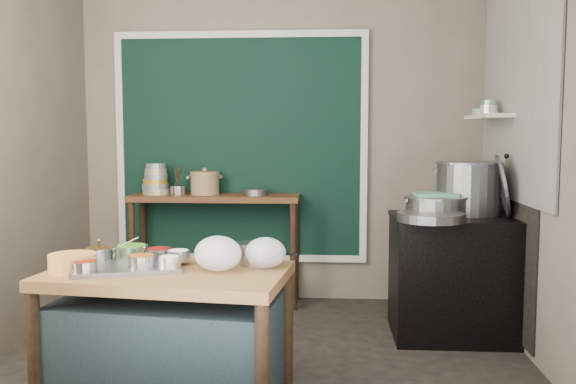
# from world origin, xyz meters

# --- Properties ---
(floor) EXTENTS (3.50, 3.00, 0.02)m
(floor) POSITION_xyz_m (0.00, 0.00, -0.01)
(floor) COLOR #2E2A23
(floor) RESTS_ON ground
(back_wall) EXTENTS (3.50, 0.02, 2.80)m
(back_wall) POSITION_xyz_m (0.00, 1.51, 1.40)
(back_wall) COLOR #76695A
(back_wall) RESTS_ON floor
(right_wall) EXTENTS (0.02, 3.00, 2.80)m
(right_wall) POSITION_xyz_m (1.76, 0.00, 1.40)
(right_wall) COLOR #76695A
(right_wall) RESTS_ON floor
(curtain_panel) EXTENTS (2.10, 0.02, 1.90)m
(curtain_panel) POSITION_xyz_m (-0.35, 1.47, 1.35)
(curtain_panel) COLOR black
(curtain_panel) RESTS_ON back_wall
(curtain_frame) EXTENTS (2.22, 0.03, 2.02)m
(curtain_frame) POSITION_xyz_m (-0.35, 1.46, 1.35)
(curtain_frame) COLOR beige
(curtain_frame) RESTS_ON back_wall
(tile_panel) EXTENTS (0.02, 1.70, 1.70)m
(tile_panel) POSITION_xyz_m (1.74, 0.55, 1.85)
(tile_panel) COLOR #B2B2AA
(tile_panel) RESTS_ON right_wall
(soot_patch) EXTENTS (0.01, 1.30, 1.30)m
(soot_patch) POSITION_xyz_m (1.74, 0.65, 0.70)
(soot_patch) COLOR black
(soot_patch) RESTS_ON right_wall
(wall_shelf) EXTENTS (0.22, 0.70, 0.03)m
(wall_shelf) POSITION_xyz_m (1.63, 0.85, 1.60)
(wall_shelf) COLOR beige
(wall_shelf) RESTS_ON right_wall
(prep_table) EXTENTS (1.32, 0.86, 0.75)m
(prep_table) POSITION_xyz_m (-0.42, -0.75, 0.38)
(prep_table) COLOR brown
(prep_table) RESTS_ON floor
(back_counter) EXTENTS (1.45, 0.40, 0.95)m
(back_counter) POSITION_xyz_m (-0.55, 1.28, 0.47)
(back_counter) COLOR #522F17
(back_counter) RESTS_ON floor
(stove_block) EXTENTS (0.90, 0.68, 0.85)m
(stove_block) POSITION_xyz_m (1.35, 0.55, 0.42)
(stove_block) COLOR black
(stove_block) RESTS_ON floor
(stove_top) EXTENTS (0.92, 0.69, 0.03)m
(stove_top) POSITION_xyz_m (1.35, 0.55, 0.86)
(stove_top) COLOR black
(stove_top) RESTS_ON stove_block
(condiment_tray) EXTENTS (0.64, 0.54, 0.02)m
(condiment_tray) POSITION_xyz_m (-0.65, -0.73, 0.76)
(condiment_tray) COLOR gray
(condiment_tray) RESTS_ON prep_table
(condiment_bowls) EXTENTS (0.64, 0.50, 0.07)m
(condiment_bowls) POSITION_xyz_m (-0.67, -0.68, 0.81)
(condiment_bowls) COLOR gray
(condiment_bowls) RESTS_ON condiment_tray
(yellow_basin) EXTENTS (0.25, 0.25, 0.09)m
(yellow_basin) POSITION_xyz_m (-0.91, -0.82, 0.80)
(yellow_basin) COLOR gold
(yellow_basin) RESTS_ON prep_table
(saucepan) EXTENTS (0.29, 0.29, 0.12)m
(saucepan) POSITION_xyz_m (0.04, -0.58, 0.81)
(saucepan) COLOR gray
(saucepan) RESTS_ON prep_table
(plastic_bag_a) EXTENTS (0.30, 0.27, 0.19)m
(plastic_bag_a) POSITION_xyz_m (-0.15, -0.75, 0.84)
(plastic_bag_a) COLOR white
(plastic_bag_a) RESTS_ON prep_table
(plastic_bag_b) EXTENTS (0.25, 0.22, 0.17)m
(plastic_bag_b) POSITION_xyz_m (0.09, -0.66, 0.83)
(plastic_bag_b) COLOR white
(plastic_bag_b) RESTS_ON prep_table
(bowl_stack) EXTENTS (0.24, 0.24, 0.27)m
(bowl_stack) POSITION_xyz_m (-1.07, 1.28, 1.07)
(bowl_stack) COLOR tan
(bowl_stack) RESTS_ON back_counter
(utensil_cup) EXTENTS (0.16, 0.16, 0.08)m
(utensil_cup) POSITION_xyz_m (-0.86, 1.25, 0.99)
(utensil_cup) COLOR gray
(utensil_cup) RESTS_ON back_counter
(ceramic_crock) EXTENTS (0.35, 0.35, 0.18)m
(ceramic_crock) POSITION_xyz_m (-0.64, 1.30, 1.04)
(ceramic_crock) COLOR #967552
(ceramic_crock) RESTS_ON back_counter
(wide_bowl) EXTENTS (0.26, 0.26, 0.05)m
(wide_bowl) POSITION_xyz_m (-0.20, 1.27, 0.98)
(wide_bowl) COLOR gray
(wide_bowl) RESTS_ON back_counter
(stock_pot) EXTENTS (0.55, 0.55, 0.39)m
(stock_pot) POSITION_xyz_m (1.45, 0.67, 1.07)
(stock_pot) COLOR gray
(stock_pot) RESTS_ON stove_top
(pot_lid) EXTENTS (0.19, 0.47, 0.45)m
(pot_lid) POSITION_xyz_m (1.66, 0.54, 1.10)
(pot_lid) COLOR gray
(pot_lid) RESTS_ON stove_top
(steamer) EXTENTS (0.58, 0.58, 0.15)m
(steamer) POSITION_xyz_m (1.19, 0.51, 0.95)
(steamer) COLOR gray
(steamer) RESTS_ON stove_top
(green_cloth) EXTENTS (0.30, 0.23, 0.02)m
(green_cloth) POSITION_xyz_m (1.19, 0.51, 1.04)
(green_cloth) COLOR #59987F
(green_cloth) RESTS_ON steamer
(shallow_pan) EXTENTS (0.55, 0.55, 0.06)m
(shallow_pan) POSITION_xyz_m (1.12, 0.28, 0.91)
(shallow_pan) COLOR gray
(shallow_pan) RESTS_ON stove_top
(shelf_bowl_stack) EXTENTS (0.13, 0.13, 0.11)m
(shelf_bowl_stack) POSITION_xyz_m (1.63, 0.85, 1.66)
(shelf_bowl_stack) COLOR silver
(shelf_bowl_stack) RESTS_ON wall_shelf
(shelf_bowl_green) EXTENTS (0.15, 0.15, 0.05)m
(shelf_bowl_green) POSITION_xyz_m (1.63, 1.07, 1.64)
(shelf_bowl_green) COLOR gray
(shelf_bowl_green) RESTS_ON wall_shelf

